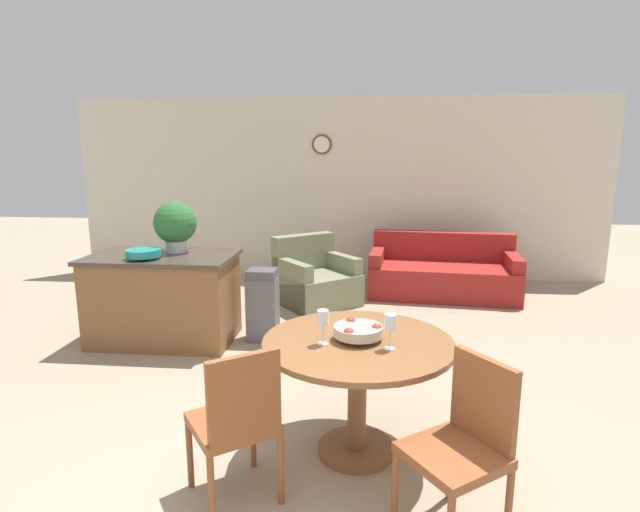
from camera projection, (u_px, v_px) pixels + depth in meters
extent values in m
cube|color=beige|center=(337.00, 189.00, 7.55)|extent=(8.00, 0.06, 2.70)
cylinder|color=brown|center=(322.00, 144.00, 7.39)|extent=(0.29, 0.02, 0.29)
cylinder|color=white|center=(322.00, 144.00, 7.38)|extent=(0.23, 0.01, 0.23)
cylinder|color=brown|center=(356.00, 449.00, 3.19)|extent=(0.49, 0.49, 0.04)
cylinder|color=brown|center=(357.00, 397.00, 3.12)|extent=(0.12, 0.12, 0.68)
cylinder|color=brown|center=(358.00, 343.00, 3.05)|extent=(1.17, 1.17, 0.03)
cylinder|color=brown|center=(190.00, 454.00, 2.82)|extent=(0.04, 0.04, 0.41)
cylinder|color=brown|center=(253.00, 435.00, 3.01)|extent=(0.04, 0.04, 0.41)
cylinder|color=brown|center=(211.00, 493.00, 2.49)|extent=(0.04, 0.04, 0.41)
cylinder|color=brown|center=(281.00, 469.00, 2.68)|extent=(0.04, 0.04, 0.41)
cube|color=brown|center=(233.00, 423.00, 2.70)|extent=(0.59, 0.59, 0.05)
cube|color=brown|center=(244.00, 396.00, 2.49)|extent=(0.34, 0.26, 0.44)
cylinder|color=brown|center=(395.00, 488.00, 2.53)|extent=(0.04, 0.04, 0.41)
cylinder|color=brown|center=(509.00, 507.00, 2.39)|extent=(0.04, 0.04, 0.41)
cylinder|color=brown|center=(451.00, 465.00, 2.72)|extent=(0.04, 0.04, 0.41)
cube|color=brown|center=(453.00, 455.00, 2.41)|extent=(0.59, 0.59, 0.05)
cube|color=brown|center=(484.00, 399.00, 2.46)|extent=(0.26, 0.34, 0.44)
cylinder|color=#B7B29E|center=(358.00, 338.00, 3.04)|extent=(0.11, 0.11, 0.03)
cylinder|color=#B7B29E|center=(358.00, 331.00, 3.03)|extent=(0.30, 0.30, 0.06)
sphere|color=#B73323|center=(377.00, 329.00, 3.01)|extent=(0.07, 0.07, 0.07)
sphere|color=#B73323|center=(351.00, 322.00, 3.13)|extent=(0.07, 0.07, 0.07)
sphere|color=#B73323|center=(349.00, 333.00, 2.94)|extent=(0.07, 0.07, 0.07)
cylinder|color=silver|center=(323.00, 344.00, 2.98)|extent=(0.06, 0.06, 0.01)
cylinder|color=silver|center=(323.00, 334.00, 2.96)|extent=(0.01, 0.01, 0.12)
cylinder|color=silver|center=(323.00, 317.00, 2.94)|extent=(0.07, 0.07, 0.09)
cylinder|color=silver|center=(389.00, 349.00, 2.90)|extent=(0.06, 0.06, 0.01)
cylinder|color=silver|center=(390.00, 339.00, 2.89)|extent=(0.01, 0.01, 0.12)
cylinder|color=silver|center=(390.00, 322.00, 2.87)|extent=(0.07, 0.07, 0.09)
cube|color=brown|center=(164.00, 300.00, 5.03)|extent=(1.37, 0.79, 0.85)
cube|color=#42382D|center=(161.00, 257.00, 4.94)|extent=(1.43, 0.85, 0.04)
cylinder|color=teal|center=(144.00, 258.00, 4.75)|extent=(0.11, 0.11, 0.02)
cylinder|color=teal|center=(143.00, 253.00, 4.74)|extent=(0.33, 0.33, 0.07)
cylinder|color=beige|center=(176.00, 245.00, 5.09)|extent=(0.21, 0.21, 0.14)
sphere|color=#2D6B33|center=(175.00, 223.00, 5.04)|extent=(0.43, 0.43, 0.43)
cube|color=#56565B|center=(263.00, 309.00, 5.07)|extent=(0.30, 0.26, 0.65)
cube|color=#49494E|center=(262.00, 274.00, 4.99)|extent=(0.29, 0.25, 0.09)
cube|color=maroon|center=(442.00, 280.00, 6.70)|extent=(2.00, 1.14, 0.42)
cube|color=maroon|center=(443.00, 246.00, 6.98)|extent=(1.93, 0.40, 0.39)
cube|color=maroon|center=(377.00, 271.00, 6.85)|extent=(0.24, 0.90, 0.59)
cube|color=maroon|center=(512.00, 277.00, 6.52)|extent=(0.24, 0.90, 0.59)
cube|color=#7A7F5B|center=(317.00, 289.00, 6.30)|extent=(1.20, 1.19, 0.40)
cube|color=#7A7F5B|center=(303.00, 252.00, 6.49)|extent=(0.78, 0.69, 0.45)
cube|color=#7A7F5B|center=(292.00, 285.00, 6.08)|extent=(0.59, 0.68, 0.60)
cube|color=#7A7F5B|center=(341.00, 277.00, 6.48)|extent=(0.59, 0.68, 0.60)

